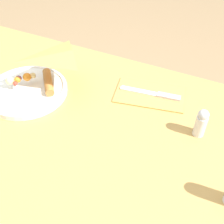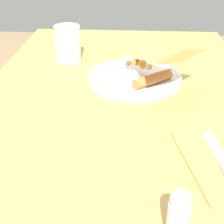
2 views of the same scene
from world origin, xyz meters
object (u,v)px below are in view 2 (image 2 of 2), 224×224
object	(u,v)px
plate_pizza	(135,75)
butter_knife	(224,163)
dining_table	(118,151)
napkin_folded	(222,162)
milk_glass	(68,45)
salt_shaker	(179,215)

from	to	relation	value
plate_pizza	butter_knife	world-z (taller)	plate_pizza
dining_table	napkin_folded	bearing A→B (deg)	-135.40
dining_table	milk_glass	world-z (taller)	milk_glass
salt_shaker	dining_table	bearing A→B (deg)	14.84
milk_glass	napkin_folded	world-z (taller)	milk_glass
dining_table	napkin_folded	distance (m)	0.28
napkin_folded	salt_shaker	world-z (taller)	salt_shaker
napkin_folded	butter_knife	xyz separation A→B (m)	(-0.01, -0.00, 0.00)
milk_glass	butter_knife	xyz separation A→B (m)	(-0.47, -0.34, -0.04)
salt_shaker	milk_glass	bearing A→B (deg)	21.75
plate_pizza	napkin_folded	size ratio (longest dim) A/B	1.07
plate_pizza	milk_glass	distance (m)	0.23
napkin_folded	salt_shaker	xyz separation A→B (m)	(-0.16, 0.09, 0.04)
milk_glass	butter_knife	world-z (taller)	milk_glass
milk_glass	napkin_folded	bearing A→B (deg)	-143.70
milk_glass	salt_shaker	distance (m)	0.66
milk_glass	napkin_folded	distance (m)	0.57
milk_glass	napkin_folded	size ratio (longest dim) A/B	0.46
milk_glass	butter_knife	distance (m)	0.58
butter_knife	salt_shaker	xyz separation A→B (m)	(-0.15, 0.09, 0.03)
dining_table	butter_knife	size ratio (longest dim) A/B	6.59
plate_pizza	butter_knife	size ratio (longest dim) A/B	1.30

